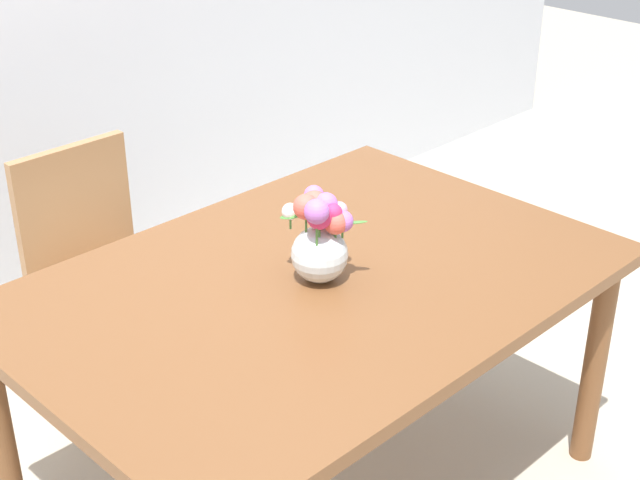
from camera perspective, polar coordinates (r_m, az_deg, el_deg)
dining_table at (r=2.58m, az=-0.32°, el=-3.86°), size 1.63×1.12×0.76m
chair_far at (r=3.22m, az=-13.41°, el=-1.23°), size 0.42×0.42×0.90m
flower_vase at (r=2.47m, az=0.02°, el=0.21°), size 0.17×0.21×0.26m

